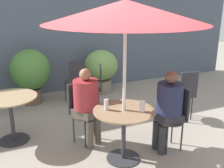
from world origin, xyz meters
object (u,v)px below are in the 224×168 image
Objects in this scene: bistro_chair_1 at (80,107)px; beer_glass_1 at (106,105)px; cafe_table_near at (124,123)px; bistro_chair_4 at (97,85)px; cafe_table_far at (10,108)px; potted_plant_1 at (101,68)px; seated_person_1 at (87,101)px; potted_plant_0 at (30,71)px; bistro_chair_3 at (75,78)px; bistro_chair_2 at (186,91)px; beer_glass_0 at (142,106)px; seated_person_0 at (168,105)px; bistro_chair_0 at (177,113)px; umbrella at (126,12)px.

beer_glass_1 is at bearing -102.14° from bistro_chair_1.
cafe_table_near is 0.87× the size of bistro_chair_4.
cafe_table_far is 2.69m from potted_plant_1.
seated_person_1 is (0.07, -0.13, 0.15)m from bistro_chair_1.
bistro_chair_1 is 0.80× the size of potted_plant_0.
bistro_chair_1 is at bearing 90.00° from seated_person_1.
bistro_chair_3 reaches higher than cafe_table_near.
bistro_chair_1 is at bearing 10.13° from bistro_chair_2.
potted_plant_0 reaches higher than beer_glass_0.
cafe_table_far is 3.01m from bistro_chair_2.
seated_person_1 is at bearing -27.44° from cafe_table_far.
bistro_chair_1 is 1.00× the size of bistro_chair_2.
bistro_chair_3 reaches higher than beer_glass_0.
bistro_chair_1 is at bearing -123.25° from seated_person_0.
cafe_table_far is (-1.38, 1.16, 0.00)m from cafe_table_near.
bistro_chair_0 is 1.00× the size of bistro_chair_2.
seated_person_1 is (-0.57, -1.11, 0.15)m from bistro_chair_4.
cafe_table_far is 2.06m from beer_glass_0.
bistro_chair_0 is at bearing -2.66° from umbrella.
umbrella reaches higher than beer_glass_0.
cafe_table_far is 1.84m from bistro_chair_3.
seated_person_0 is (1.08, -0.78, 0.15)m from bistro_chair_1.
bistro_chair_4 is at bearing 73.81° from beer_glass_1.
bistro_chair_4 is at bearing 29.31° from bistro_chair_1.
bistro_chair_0 is at bearing -58.03° from potted_plant_0.
seated_person_1 is at bearing -116.48° from potted_plant_1.
potted_plant_1 reaches higher than bistro_chair_4.
potted_plant_0 is at bearing -176.68° from potted_plant_1.
potted_plant_1 is at bearing -178.96° from seated_person_0.
beer_glass_0 is 1.20m from umbrella.
seated_person_0 is at bearing -59.99° from seated_person_1.
potted_plant_1 is (2.14, 1.63, 0.04)m from cafe_table_far.
seated_person_1 is at bearing 101.67° from beer_glass_1.
potted_plant_1 is at bearing 69.90° from beer_glass_1.
potted_plant_0 reaches higher than bistro_chair_3.
potted_plant_1 is (1.09, 2.18, -0.11)m from seated_person_1.
bistro_chair_1 is 0.21m from seated_person_1.
cafe_table_near is at bearing -90.00° from bistro_chair_0.
bistro_chair_3 is 2.78m from umbrella.
cafe_table_far is 0.69× the size of seated_person_0.
cafe_table_near is at bearing -40.20° from cafe_table_far.
cafe_table_far is at bearing 139.80° from umbrella.
seated_person_1 is at bearing 64.44° from bistro_chair_3.
bistro_chair_4 is (0.64, 0.98, 0.00)m from bistro_chair_1.
cafe_table_far is 1.20m from seated_person_1.
beer_glass_0 is (0.58, -0.89, 0.26)m from bistro_chair_1.
bistro_chair_3 is at bearing -34.79° from bistro_chair_2.
cafe_table_near is 1.80m from cafe_table_far.
seated_person_0 is 2.83m from potted_plant_1.
beer_glass_1 is at bearing -110.10° from potted_plant_1.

